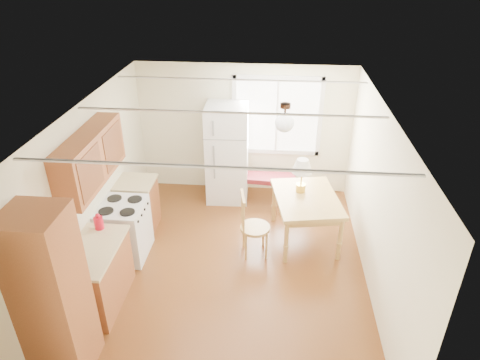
# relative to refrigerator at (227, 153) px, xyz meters

# --- Properties ---
(room_shell) EXTENTS (4.60, 5.60, 2.62)m
(room_shell) POSITION_rel_refrigerator_xyz_m (0.29, -2.12, 0.33)
(room_shell) COLOR #4F2710
(room_shell) RESTS_ON ground
(kitchen_run) EXTENTS (0.65, 3.40, 2.20)m
(kitchen_run) POSITION_rel_refrigerator_xyz_m (-1.42, -2.75, -0.08)
(kitchen_run) COLOR brown
(kitchen_run) RESTS_ON ground
(window_unit) EXTENTS (1.64, 0.05, 1.51)m
(window_unit) POSITION_rel_refrigerator_xyz_m (0.89, 0.35, 0.63)
(window_unit) COLOR white
(window_unit) RESTS_ON room_shell
(pendant_light) EXTENTS (0.26, 0.26, 0.40)m
(pendant_light) POSITION_rel_refrigerator_xyz_m (0.99, -1.72, 1.31)
(pendant_light) COLOR #311E16
(pendant_light) RESTS_ON room_shell
(refrigerator) EXTENTS (0.79, 0.80, 1.85)m
(refrigerator) POSITION_rel_refrigerator_xyz_m (0.00, 0.00, 0.00)
(refrigerator) COLOR white
(refrigerator) RESTS_ON ground
(bench) EXTENTS (1.21, 0.54, 0.54)m
(bench) POSITION_rel_refrigerator_xyz_m (0.69, -0.09, -0.44)
(bench) COLOR maroon
(bench) RESTS_ON ground
(dining_table) EXTENTS (1.18, 1.45, 0.81)m
(dining_table) POSITION_rel_refrigerator_xyz_m (1.42, -1.27, -0.22)
(dining_table) COLOR #AB8341
(dining_table) RESTS_ON ground
(chair) EXTENTS (0.49, 0.48, 1.06)m
(chair) POSITION_rel_refrigerator_xyz_m (0.53, -1.74, -0.31)
(chair) COLOR #AB8341
(chair) RESTS_ON ground
(table_lamp) EXTENTS (0.33, 0.33, 0.57)m
(table_lamp) POSITION_rel_refrigerator_xyz_m (1.32, -1.09, 0.30)
(table_lamp) COLOR gold
(table_lamp) RESTS_ON dining_table
(coffee_maker) EXTENTS (0.20, 0.24, 0.34)m
(coffee_maker) POSITION_rel_refrigerator_xyz_m (-1.43, -3.39, 0.10)
(coffee_maker) COLOR black
(coffee_maker) RESTS_ON kitchen_run
(kettle) EXTENTS (0.13, 0.13, 0.24)m
(kettle) POSITION_rel_refrigerator_xyz_m (-1.47, -2.52, 0.07)
(kettle) COLOR red
(kettle) RESTS_ON kitchen_run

